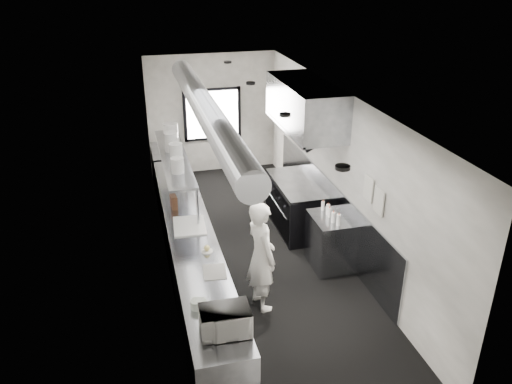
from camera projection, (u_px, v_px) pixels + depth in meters
floor at (254, 252)px, 9.02m from camera, size 3.00×8.00×0.01m
ceiling at (253, 96)px, 7.84m from camera, size 3.00×8.00×0.01m
wall_back at (212, 114)px, 11.95m from camera, size 3.00×0.02×2.80m
wall_front at (354, 339)px, 4.91m from camera, size 3.00×0.02×2.80m
wall_left at (162, 189)px, 8.09m from camera, size 0.02×8.00×2.80m
wall_right at (338, 171)px, 8.77m from camera, size 0.02×8.00×2.80m
wall_cladding at (328, 208)px, 9.38m from camera, size 0.03×5.50×1.10m
hvac_duct at (205, 108)px, 8.14m from camera, size 0.40×6.40×0.40m
service_window at (212, 114)px, 11.92m from camera, size 1.36×0.05×1.25m
exhaust_hood at (305, 106)px, 8.88m from camera, size 0.81×2.20×0.88m
prep_counter at (191, 253)px, 8.13m from camera, size 0.70×6.00×0.90m
pass_shelf at (174, 157)px, 8.99m from camera, size 0.45×3.00×0.68m
range at (298, 205)px, 9.67m from camera, size 0.88×1.60×0.94m
bottle_station at (331, 241)px, 8.47m from camera, size 0.65×0.80×0.90m
far_work_table at (169, 169)px, 11.39m from camera, size 0.70×1.20×0.90m
notice_sheet_a at (368, 188)px, 7.62m from camera, size 0.02×0.28×0.38m
notice_sheet_b at (379, 201)px, 7.33m from camera, size 0.02×0.28×0.38m
line_cook at (261, 256)px, 7.31m from camera, size 0.53×0.69×1.69m
microwave at (225, 321)px, 5.69m from camera, size 0.53×0.41×0.31m
deli_tub_a at (197, 304)px, 6.12m from camera, size 0.18×0.18×0.11m
deli_tub_b at (201, 303)px, 6.16m from camera, size 0.13×0.13×0.09m
newspaper at (215, 272)px, 6.84m from camera, size 0.34×0.41×0.01m
small_plate at (207, 251)px, 7.32m from camera, size 0.23×0.23×0.01m
pastry at (207, 248)px, 7.30m from camera, size 0.09×0.09×0.09m
cutting_board at (189, 226)px, 8.00m from camera, size 0.53×0.69×0.02m
knife_block at (174, 202)px, 8.55m from camera, size 0.11×0.21×0.22m
plate_stack_a at (177, 165)px, 8.21m from camera, size 0.29×0.29×0.25m
plate_stack_b at (176, 152)px, 8.72m from camera, size 0.30×0.30×0.29m
plate_stack_c at (171, 142)px, 9.12m from camera, size 0.28×0.28×0.34m
plate_stack_d at (171, 134)px, 9.40m from camera, size 0.30×0.30×0.41m
squeeze_bottle_a at (339, 220)px, 8.00m from camera, size 0.07×0.07×0.19m
squeeze_bottle_b at (333, 217)px, 8.09m from camera, size 0.06×0.06×0.18m
squeeze_bottle_c at (329, 212)px, 8.26m from camera, size 0.07×0.07×0.16m
squeeze_bottle_d at (328, 210)px, 8.33m from camera, size 0.07×0.07×0.18m
squeeze_bottle_e at (323, 206)px, 8.49m from camera, size 0.05×0.05×0.16m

